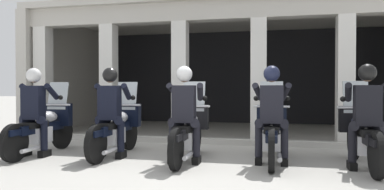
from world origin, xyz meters
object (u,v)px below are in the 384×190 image
object	(u,v)px
motorcycle_far_right	(362,134)
police_officer_right	(272,106)
police_officer_far_left	(35,104)
police_officer_center	(185,106)
motorcycle_far_left	(45,127)
police_officer_left	(110,104)
motorcycle_left	(117,128)
police_officer_far_right	(367,107)
motorcycle_center	(189,131)
motorcycle_right	(272,131)

from	to	relation	value
motorcycle_far_right	police_officer_right	bearing A→B (deg)	-160.90
police_officer_far_left	police_officer_center	distance (m)	2.77
motorcycle_far_left	police_officer_left	distance (m)	1.45
police_officer_far_left	police_officer_right	distance (m)	4.15
police_officer_left	motorcycle_far_right	distance (m)	4.18
police_officer_center	motorcycle_far_right	distance (m)	2.83
police_officer_left	police_officer_center	world-z (taller)	same
police_officer_far_left	motorcycle_left	size ratio (longest dim) A/B	0.78
motorcycle_far_right	police_officer_far_right	world-z (taller)	police_officer_far_right
police_officer_center	police_officer_far_right	distance (m)	2.77
police_officer_center	police_officer_far_right	size ratio (longest dim) A/B	1.00
motorcycle_center	police_officer_center	bearing A→B (deg)	-85.24
motorcycle_center	police_officer_far_right	world-z (taller)	police_officer_far_right
motorcycle_far_left	police_officer_center	world-z (taller)	police_officer_center
motorcycle_center	police_officer_center	xyz separation A→B (m)	(-0.00, -0.28, 0.44)
police_officer_left	motorcycle_far_right	xyz separation A→B (m)	(4.15, 0.21, -0.44)
police_officer_far_left	motorcycle_right	world-z (taller)	police_officer_far_left
motorcycle_left	police_officer_left	world-z (taller)	police_officer_left
motorcycle_left	police_officer_far_right	size ratio (longest dim) A/B	1.29
police_officer_right	motorcycle_far_right	size ratio (longest dim) A/B	0.78
police_officer_far_left	motorcycle_right	bearing A→B (deg)	15.12
motorcycle_far_left	police_officer_far_right	world-z (taller)	police_officer_far_right
police_officer_far_left	motorcycle_right	distance (m)	4.20
police_officer_left	motorcycle_center	bearing A→B (deg)	7.08
motorcycle_far_left	motorcycle_right	distance (m)	4.15
motorcycle_center	police_officer_far_right	distance (m)	2.80
motorcycle_far_left	police_officer_left	size ratio (longest dim) A/B	1.29
motorcycle_far_left	police_officer_far_right	size ratio (longest dim) A/B	1.29
motorcycle_far_left	motorcycle_right	bearing A→B (deg)	11.24
motorcycle_far_left	police_officer_right	world-z (taller)	police_officer_right
motorcycle_center	police_officer_left	bearing A→B (deg)	-170.37
police_officer_far_left	police_officer_right	size ratio (longest dim) A/B	1.00
police_officer_left	motorcycle_right	size ratio (longest dim) A/B	0.78
police_officer_far_left	police_officer_left	size ratio (longest dim) A/B	1.00
police_officer_far_left	police_officer_far_right	bearing A→B (deg)	9.55
police_officer_far_right	police_officer_center	bearing A→B (deg)	-166.59
motorcycle_center	police_officer_right	xyz separation A→B (m)	(1.38, -0.09, 0.44)
motorcycle_left	police_officer_far_right	distance (m)	4.18
police_officer_far_left	police_officer_right	bearing A→B (deg)	11.24
motorcycle_far_left	motorcycle_left	distance (m)	1.39
motorcycle_center	police_officer_far_right	size ratio (longest dim) A/B	1.29
police_officer_center	motorcycle_far_right	bearing A→B (deg)	12.88
police_officer_far_right	motorcycle_center	bearing A→B (deg)	-172.46
police_officer_left	motorcycle_far_right	bearing A→B (deg)	5.37
police_officer_far_right	motorcycle_left	bearing A→B (deg)	-173.55
motorcycle_left	police_officer_right	world-z (taller)	police_officer_right
motorcycle_left	motorcycle_far_right	bearing A→B (deg)	1.46
police_officer_center	police_officer_right	bearing A→B (deg)	13.01
motorcycle_far_left	police_officer_center	size ratio (longest dim) A/B	1.29
police_officer_left	police_officer_far_left	bearing A→B (deg)	-170.13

